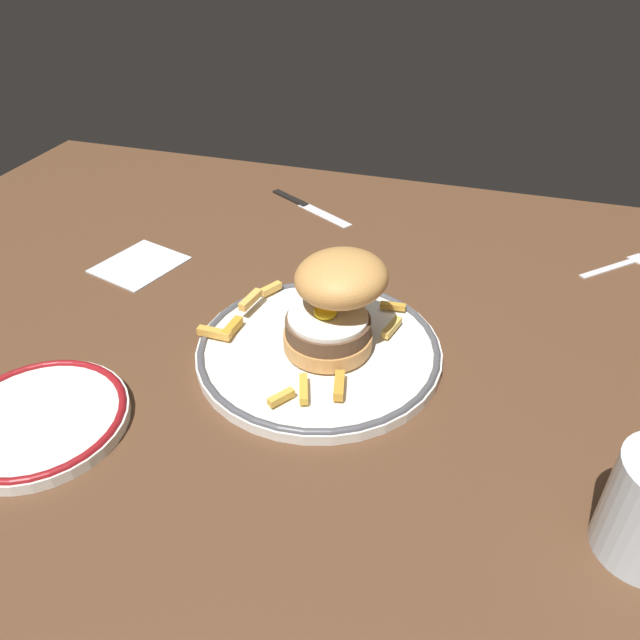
% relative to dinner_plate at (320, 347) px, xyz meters
% --- Properties ---
extents(ground_plane, '(1.36, 1.05, 0.04)m').
position_rel_dinner_plate_xyz_m(ground_plane, '(-0.03, -0.00, -0.03)').
color(ground_plane, '#533521').
extents(dinner_plate, '(0.27, 0.27, 0.02)m').
position_rel_dinner_plate_xyz_m(dinner_plate, '(0.00, 0.00, 0.00)').
color(dinner_plate, white).
rests_on(dinner_plate, ground_plane).
extents(burger, '(0.12, 0.12, 0.11)m').
position_rel_dinner_plate_xyz_m(burger, '(0.02, 0.01, 0.06)').
color(burger, tan).
rests_on(burger, dinner_plate).
extents(fries_pile, '(0.22, 0.21, 0.02)m').
position_rel_dinner_plate_xyz_m(fries_pile, '(-0.03, -0.01, 0.01)').
color(fries_pile, '#EABA50').
rests_on(fries_pile, dinner_plate).
extents(side_plate, '(0.17, 0.17, 0.02)m').
position_rel_dinner_plate_xyz_m(side_plate, '(-0.23, -0.19, -0.00)').
color(side_plate, white).
rests_on(side_plate, ground_plane).
extents(fork, '(0.11, 0.11, 0.00)m').
position_rel_dinner_plate_xyz_m(fork, '(0.35, 0.31, -0.01)').
color(fork, silver).
rests_on(fork, ground_plane).
extents(knife, '(0.16, 0.10, 0.01)m').
position_rel_dinner_plate_xyz_m(knife, '(-0.14, 0.36, -0.01)').
color(knife, black).
rests_on(knife, ground_plane).
extents(napkin, '(0.12, 0.13, 0.00)m').
position_rel_dinner_plate_xyz_m(napkin, '(-0.30, 0.11, -0.01)').
color(napkin, silver).
rests_on(napkin, ground_plane).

